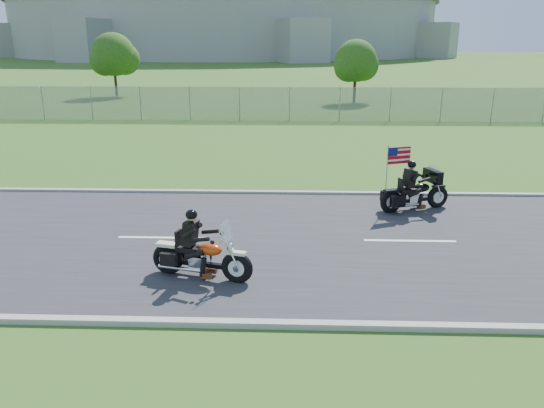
{
  "coord_description": "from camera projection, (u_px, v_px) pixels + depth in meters",
  "views": [
    {
      "loc": [
        1.11,
        -12.03,
        4.67
      ],
      "look_at": [
        0.67,
        0.0,
        0.94
      ],
      "focal_mm": 35.0,
      "sensor_mm": 36.0,
      "label": 1
    }
  ],
  "objects": [
    {
      "name": "tree_fence_near",
      "position": [
        356.0,
        63.0,
        40.48
      ],
      "size": [
        3.52,
        3.28,
        4.75
      ],
      "color": "#382316",
      "rests_on": "ground"
    },
    {
      "name": "ground",
      "position": [
        244.0,
        240.0,
        12.9
      ],
      "size": [
        420.0,
        420.0,
        0.0
      ],
      "primitive_type": "plane",
      "color": "#2E561B",
      "rests_on": "ground"
    },
    {
      "name": "curb_north",
      "position": [
        255.0,
        193.0,
        16.75
      ],
      "size": [
        120.0,
        0.18,
        0.12
      ],
      "primitive_type": "cube",
      "color": "#9E9B93",
      "rests_on": "ground"
    },
    {
      "name": "curb_south",
      "position": [
        224.0,
        324.0,
        9.02
      ],
      "size": [
        120.0,
        0.18,
        0.12
      ],
      "primitive_type": "cube",
      "color": "#9E9B93",
      "rests_on": "ground"
    },
    {
      "name": "motorcycle_lead",
      "position": [
        200.0,
        257.0,
        10.7
      ],
      "size": [
        2.16,
        0.89,
        1.47
      ],
      "rotation": [
        0.0,
        0.0,
        -0.25
      ],
      "color": "black",
      "rests_on": "ground"
    },
    {
      "name": "stadium",
      "position": [
        227.0,
        5.0,
        171.22
      ],
      "size": [
        140.4,
        140.4,
        29.2
      ],
      "color": "#A3A099",
      "rests_on": "ground"
    },
    {
      "name": "motorcycle_follow",
      "position": [
        415.0,
        194.0,
        14.97
      ],
      "size": [
        2.11,
        1.1,
        1.83
      ],
      "rotation": [
        0.0,
        0.0,
        0.36
      ],
      "color": "black",
      "rests_on": "ground"
    },
    {
      "name": "road",
      "position": [
        244.0,
        240.0,
        12.9
      ],
      "size": [
        120.0,
        8.0,
        0.04
      ],
      "primitive_type": "cube",
      "color": "#28282B",
      "rests_on": "ground"
    },
    {
      "name": "tree_fence_mid",
      "position": [
        114.0,
        57.0,
        44.89
      ],
      "size": [
        3.96,
        3.69,
        5.3
      ],
      "color": "#382316",
      "rests_on": "ground"
    },
    {
      "name": "fence",
      "position": [
        190.0,
        104.0,
        31.87
      ],
      "size": [
        60.0,
        0.03,
        2.0
      ],
      "primitive_type": "cube",
      "color": "gray",
      "rests_on": "ground"
    }
  ]
}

